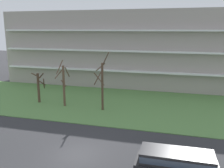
# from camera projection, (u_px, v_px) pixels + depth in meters

# --- Properties ---
(ground) EXTENTS (160.00, 160.00, 0.00)m
(ground) POSITION_uv_depth(u_px,v_px,m) (77.00, 154.00, 19.82)
(ground) COLOR #2D2D30
(grass_lawn_strip) EXTENTS (80.00, 16.00, 0.08)m
(grass_lawn_strip) POSITION_uv_depth(u_px,v_px,m) (118.00, 104.00, 32.99)
(grass_lawn_strip) COLOR #547F42
(grass_lawn_strip) RESTS_ON ground
(apartment_building) EXTENTS (46.53, 14.09, 12.91)m
(apartment_building) POSITION_uv_depth(u_px,v_px,m) (137.00, 48.00, 45.27)
(apartment_building) COLOR #9E938C
(apartment_building) RESTS_ON ground
(tree_far_left) EXTENTS (1.66, 1.86, 4.29)m
(tree_far_left) POSITION_uv_depth(u_px,v_px,m) (39.00, 86.00, 33.15)
(tree_far_left) COLOR #4C3828
(tree_far_left) RESTS_ON ground
(tree_left) EXTENTS (1.76, 1.71, 6.00)m
(tree_left) POSITION_uv_depth(u_px,v_px,m) (64.00, 83.00, 31.47)
(tree_left) COLOR brown
(tree_left) RESTS_ON ground
(tree_center) EXTENTS (1.82, 1.92, 7.21)m
(tree_center) POSITION_uv_depth(u_px,v_px,m) (102.00, 84.00, 29.84)
(tree_center) COLOR #4C3828
(tree_center) RESTS_ON ground
(van_black_center_left) EXTENTS (5.22, 2.05, 2.36)m
(van_black_center_left) POSITION_uv_depth(u_px,v_px,m) (176.00, 166.00, 15.65)
(van_black_center_left) COLOR black
(van_black_center_left) RESTS_ON ground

